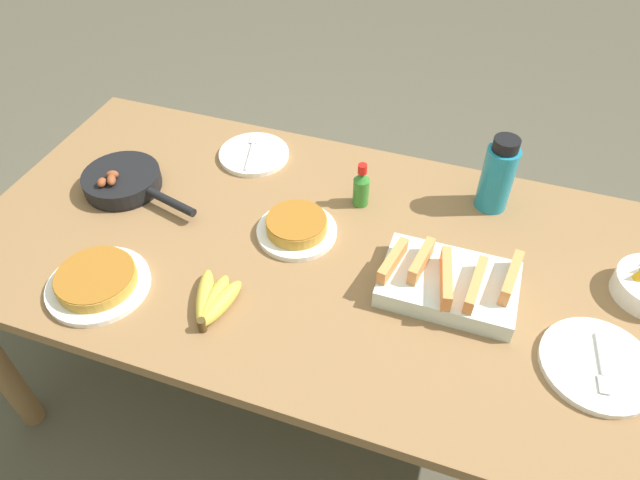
{
  "coord_description": "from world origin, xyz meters",
  "views": [
    {
      "loc": [
        0.34,
        -0.98,
        1.77
      ],
      "look_at": [
        0.0,
        0.0,
        0.74
      ],
      "focal_mm": 32.0,
      "sensor_mm": 36.0,
      "label": 1
    }
  ],
  "objects_px": {
    "frittata_plate_center": "(97,281)",
    "empty_plate_near_front": "(598,365)",
    "banana_bunch": "(213,301)",
    "skillet": "(124,181)",
    "water_bottle": "(498,175)",
    "melon_tray": "(449,282)",
    "hot_sauce_bottle": "(361,187)",
    "empty_plate_far_left": "(254,154)",
    "frittata_plate_side": "(297,227)"
  },
  "relations": [
    {
      "from": "frittata_plate_center",
      "to": "empty_plate_near_front",
      "type": "xyz_separation_m",
      "value": [
        1.14,
        0.16,
        -0.01
      ]
    },
    {
      "from": "banana_bunch",
      "to": "skillet",
      "type": "xyz_separation_m",
      "value": [
        -0.44,
        0.31,
        0.01
      ]
    },
    {
      "from": "empty_plate_near_front",
      "to": "water_bottle",
      "type": "bearing_deg",
      "value": 121.67
    },
    {
      "from": "melon_tray",
      "to": "skillet",
      "type": "distance_m",
      "value": 0.95
    },
    {
      "from": "empty_plate_near_front",
      "to": "water_bottle",
      "type": "height_order",
      "value": "water_bottle"
    },
    {
      "from": "banana_bunch",
      "to": "water_bottle",
      "type": "xyz_separation_m",
      "value": [
        0.57,
        0.58,
        0.08
      ]
    },
    {
      "from": "melon_tray",
      "to": "water_bottle",
      "type": "bearing_deg",
      "value": 80.62
    },
    {
      "from": "water_bottle",
      "to": "hot_sauce_bottle",
      "type": "distance_m",
      "value": 0.37
    },
    {
      "from": "banana_bunch",
      "to": "hot_sauce_bottle",
      "type": "distance_m",
      "value": 0.52
    },
    {
      "from": "melon_tray",
      "to": "empty_plate_far_left",
      "type": "xyz_separation_m",
      "value": [
        -0.66,
        0.35,
        -0.02
      ]
    },
    {
      "from": "skillet",
      "to": "empty_plate_far_left",
      "type": "distance_m",
      "value": 0.39
    },
    {
      "from": "frittata_plate_center",
      "to": "skillet",
      "type": "bearing_deg",
      "value": 112.95
    },
    {
      "from": "banana_bunch",
      "to": "empty_plate_far_left",
      "type": "xyz_separation_m",
      "value": [
        -0.15,
        0.57,
        -0.01
      ]
    },
    {
      "from": "skillet",
      "to": "frittata_plate_center",
      "type": "xyz_separation_m",
      "value": [
        0.15,
        -0.34,
        -0.01
      ]
    },
    {
      "from": "melon_tray",
      "to": "empty_plate_near_front",
      "type": "relative_size",
      "value": 1.3
    },
    {
      "from": "frittata_plate_center",
      "to": "banana_bunch",
      "type": "bearing_deg",
      "value": 7.4
    },
    {
      "from": "banana_bunch",
      "to": "frittata_plate_side",
      "type": "height_order",
      "value": "frittata_plate_side"
    },
    {
      "from": "hot_sauce_bottle",
      "to": "melon_tray",
      "type": "bearing_deg",
      "value": -40.18
    },
    {
      "from": "melon_tray",
      "to": "banana_bunch",
      "type": "bearing_deg",
      "value": -156.24
    },
    {
      "from": "melon_tray",
      "to": "hot_sauce_bottle",
      "type": "distance_m",
      "value": 0.38
    },
    {
      "from": "banana_bunch",
      "to": "water_bottle",
      "type": "height_order",
      "value": "water_bottle"
    },
    {
      "from": "banana_bunch",
      "to": "water_bottle",
      "type": "bearing_deg",
      "value": 45.48
    },
    {
      "from": "banana_bunch",
      "to": "empty_plate_near_front",
      "type": "distance_m",
      "value": 0.86
    },
    {
      "from": "frittata_plate_side",
      "to": "water_bottle",
      "type": "relative_size",
      "value": 0.97
    },
    {
      "from": "melon_tray",
      "to": "empty_plate_far_left",
      "type": "relative_size",
      "value": 1.49
    },
    {
      "from": "banana_bunch",
      "to": "melon_tray",
      "type": "relative_size",
      "value": 0.55
    },
    {
      "from": "melon_tray",
      "to": "skillet",
      "type": "height_order",
      "value": "melon_tray"
    },
    {
      "from": "banana_bunch",
      "to": "skillet",
      "type": "bearing_deg",
      "value": 144.86
    },
    {
      "from": "skillet",
      "to": "hot_sauce_bottle",
      "type": "relative_size",
      "value": 2.82
    },
    {
      "from": "banana_bunch",
      "to": "hot_sauce_bottle",
      "type": "bearing_deg",
      "value": 64.46
    },
    {
      "from": "empty_plate_near_front",
      "to": "hot_sauce_bottle",
      "type": "bearing_deg",
      "value": 151.0
    },
    {
      "from": "frittata_plate_center",
      "to": "frittata_plate_side",
      "type": "relative_size",
      "value": 1.16
    },
    {
      "from": "banana_bunch",
      "to": "empty_plate_far_left",
      "type": "relative_size",
      "value": 0.82
    },
    {
      "from": "frittata_plate_side",
      "to": "empty_plate_far_left",
      "type": "height_order",
      "value": "frittata_plate_side"
    },
    {
      "from": "skillet",
      "to": "banana_bunch",
      "type": "bearing_deg",
      "value": -20.6
    },
    {
      "from": "frittata_plate_center",
      "to": "empty_plate_far_left",
      "type": "height_order",
      "value": "frittata_plate_center"
    },
    {
      "from": "melon_tray",
      "to": "empty_plate_far_left",
      "type": "distance_m",
      "value": 0.74
    },
    {
      "from": "melon_tray",
      "to": "skillet",
      "type": "bearing_deg",
      "value": 175.05
    },
    {
      "from": "empty_plate_near_front",
      "to": "hot_sauce_bottle",
      "type": "distance_m",
      "value": 0.72
    },
    {
      "from": "frittata_plate_side",
      "to": "water_bottle",
      "type": "distance_m",
      "value": 0.56
    },
    {
      "from": "frittata_plate_center",
      "to": "empty_plate_far_left",
      "type": "xyz_separation_m",
      "value": [
        0.14,
        0.61,
        -0.01
      ]
    },
    {
      "from": "skillet",
      "to": "empty_plate_far_left",
      "type": "bearing_deg",
      "value": 56.99
    },
    {
      "from": "skillet",
      "to": "frittata_plate_side",
      "type": "distance_m",
      "value": 0.53
    },
    {
      "from": "banana_bunch",
      "to": "skillet",
      "type": "height_order",
      "value": "skillet"
    },
    {
      "from": "frittata_plate_center",
      "to": "hot_sauce_bottle",
      "type": "height_order",
      "value": "hot_sauce_bottle"
    },
    {
      "from": "empty_plate_far_left",
      "to": "banana_bunch",
      "type": "bearing_deg",
      "value": -75.52
    },
    {
      "from": "banana_bunch",
      "to": "water_bottle",
      "type": "distance_m",
      "value": 0.82
    },
    {
      "from": "frittata_plate_side",
      "to": "empty_plate_far_left",
      "type": "relative_size",
      "value": 1.0
    },
    {
      "from": "banana_bunch",
      "to": "empty_plate_far_left",
      "type": "bearing_deg",
      "value": 104.48
    },
    {
      "from": "water_bottle",
      "to": "skillet",
      "type": "bearing_deg",
      "value": -164.85
    }
  ]
}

